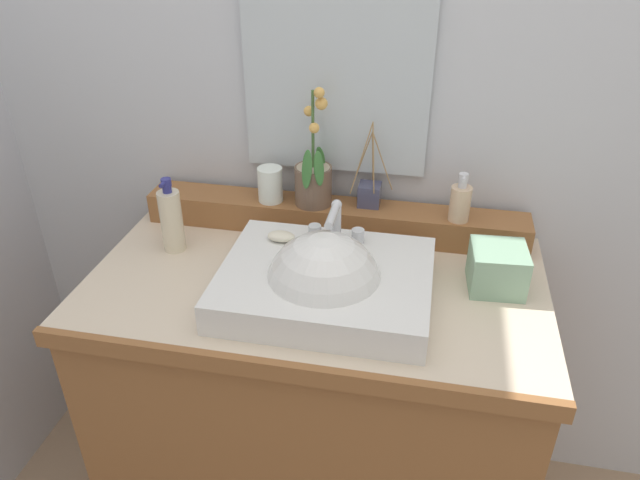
{
  "coord_description": "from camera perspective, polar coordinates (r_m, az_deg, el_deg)",
  "views": [
    {
      "loc": [
        0.25,
        -1.2,
        1.73
      ],
      "look_at": [
        0.02,
        -0.02,
        1.01
      ],
      "focal_mm": 33.38,
      "sensor_mm": 36.0,
      "label": 1
    }
  ],
  "objects": [
    {
      "name": "lotion_bottle",
      "position": [
        1.62,
        -14.06,
        1.91
      ],
      "size": [
        0.06,
        0.06,
        0.21
      ],
      "color": "beige",
      "rests_on": "vanity_cabinet"
    },
    {
      "name": "back_ledge",
      "position": [
        1.68,
        1.31,
        2.17
      ],
      "size": [
        1.07,
        0.12,
        0.08
      ],
      "primitive_type": "cube",
      "color": "#905B32",
      "rests_on": "vanity_cabinet"
    },
    {
      "name": "reed_diffuser",
      "position": [
        1.65,
        4.77,
        4.49
      ],
      "size": [
        0.11,
        0.09,
        0.24
      ],
      "color": "#43455F",
      "rests_on": "back_ledge"
    },
    {
      "name": "sink_basin",
      "position": [
        1.4,
        0.46,
        -4.46
      ],
      "size": [
        0.49,
        0.4,
        0.29
      ],
      "color": "white",
      "rests_on": "vanity_cabinet"
    },
    {
      "name": "soap_bar",
      "position": [
        1.5,
        -3.75,
        0.36
      ],
      "size": [
        0.07,
        0.04,
        0.02
      ],
      "primitive_type": "ellipsoid",
      "color": "beige",
      "rests_on": "sink_basin"
    },
    {
      "name": "soap_dispenser",
      "position": [
        1.6,
        13.3,
        3.57
      ],
      "size": [
        0.05,
        0.06,
        0.13
      ],
      "color": "beige",
      "rests_on": "back_ledge"
    },
    {
      "name": "wall_back",
      "position": [
        1.69,
        2.64,
        18.94
      ],
      "size": [
        2.84,
        0.2,
        2.77
      ],
      "primitive_type": "cube",
      "color": "silver",
      "rests_on": "ground"
    },
    {
      "name": "vanity_cabinet",
      "position": [
        1.78,
        -0.38,
        -15.57
      ],
      "size": [
        1.14,
        0.65,
        0.89
      ],
      "color": "#905B32",
      "rests_on": "ground"
    },
    {
      "name": "mirror",
      "position": [
        1.6,
        1.56,
        14.68
      ],
      "size": [
        0.49,
        0.02,
        0.47
      ],
      "primitive_type": "cube",
      "color": "silver"
    },
    {
      "name": "potted_plant",
      "position": [
        1.63,
        -0.62,
        5.97
      ],
      "size": [
        0.1,
        0.12,
        0.33
      ],
      "color": "brown",
      "rests_on": "back_ledge"
    },
    {
      "name": "tumbler_cup",
      "position": [
        1.66,
        -4.79,
        5.33
      ],
      "size": [
        0.07,
        0.07,
        0.1
      ],
      "primitive_type": "cylinder",
      "color": "white",
      "rests_on": "back_ledge"
    },
    {
      "name": "tissue_box",
      "position": [
        1.5,
        16.64,
        -2.62
      ],
      "size": [
        0.14,
        0.14,
        0.11
      ],
      "primitive_type": "cube",
      "rotation": [
        0.0,
        0.0,
        0.07
      ],
      "color": "#85AD8D",
      "rests_on": "vanity_cabinet"
    }
  ]
}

